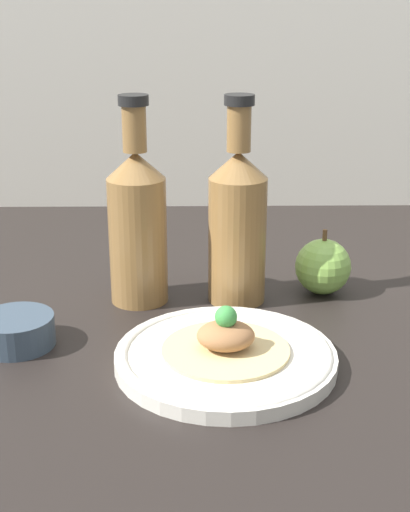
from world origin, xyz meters
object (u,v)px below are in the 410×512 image
plated_food (226,340)px  plate (226,356)px  dipping_bowl (16,331)px  apple (323,267)px  cider_bottle_left (137,222)px  cider_bottle_right (237,222)px

plated_food → plate: bearing=63.4°
plated_food → dipping_bowl: plated_food is taller
apple → dipping_bowl: size_ratio=1.02×
apple → cider_bottle_left: bearing=-175.2°
plate → cider_bottle_left: cider_bottle_left is taller
cider_bottle_right → cider_bottle_left: bearing=180.0°
plate → apple: (13.12, 18.93, 2.59)cm
plate → cider_bottle_right: bearing=83.1°
cider_bottle_left → cider_bottle_right: (12.06, 0.00, 0.00)cm
apple → dipping_bowl: (-35.54, -14.18, -1.86)cm
cider_bottle_right → plate: bearing=-96.9°
plated_food → cider_bottle_right: 18.60cm
cider_bottle_left → cider_bottle_right: size_ratio=1.00×
cider_bottle_left → dipping_bowl: size_ratio=3.07×
plated_food → dipping_bowl: size_ratio=1.60×
cider_bottle_right → apple: bearing=10.0°
plate → dipping_bowl: 22.93cm
cider_bottle_right → apple: cider_bottle_right is taller
plate → dipping_bowl: dipping_bowl is taller
plated_food → cider_bottle_right: bearing=83.1°
plated_food → apple: bearing=55.3°
plate → plated_food: (-0.00, -0.00, 1.83)cm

